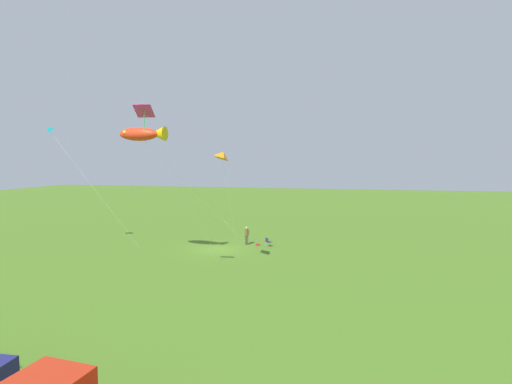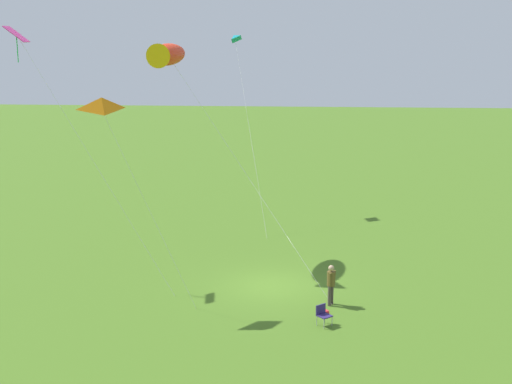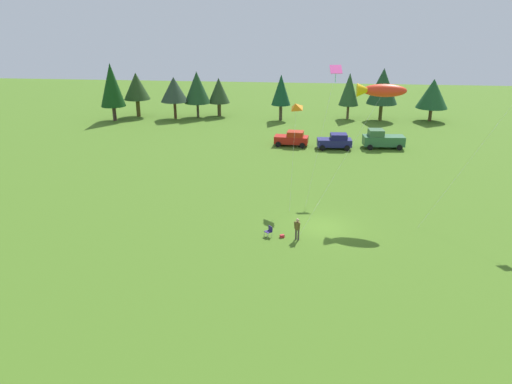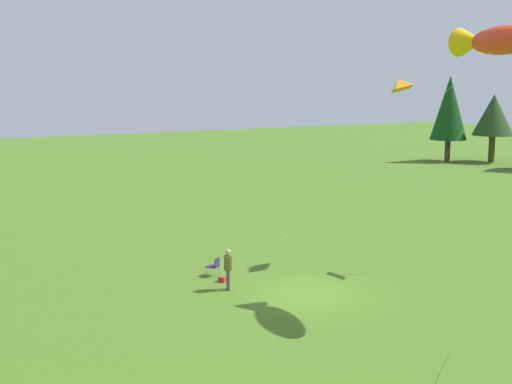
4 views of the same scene
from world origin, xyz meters
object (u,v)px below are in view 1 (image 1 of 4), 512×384
object	(u,v)px
folding_chair	(268,241)
kite_diamond_rainbow	(146,116)
backpack_on_grass	(258,245)
person_kite_flyer	(247,234)
kite_large_fish	(143,134)
kite_delta_orange	(223,155)
kite_delta_teal	(49,130)

from	to	relation	value
folding_chair	kite_diamond_rainbow	distance (m)	17.67
backpack_on_grass	kite_diamond_rainbow	bearing A→B (deg)	73.34
person_kite_flyer	kite_large_fish	xyz separation A→B (m)	(6.30, 7.98, 9.10)
folding_chair	kite_delta_orange	distance (m)	11.97
person_kite_flyer	folding_chair	bearing A→B (deg)	-72.08
person_kite_flyer	folding_chair	world-z (taller)	person_kite_flyer
backpack_on_grass	kite_delta_teal	xyz separation A→B (m)	(17.91, 5.50, 10.67)
kite_delta_teal	kite_delta_orange	world-z (taller)	kite_delta_teal
folding_chair	kite_delta_teal	world-z (taller)	kite_delta_teal
folding_chair	kite_large_fish	xyz separation A→B (m)	(8.46, 7.61, 9.63)
kite_diamond_rainbow	backpack_on_grass	bearing A→B (deg)	-106.66
person_kite_flyer	kite_delta_orange	size ratio (longest dim) A/B	0.20
backpack_on_grass	kite_large_fish	world-z (taller)	kite_large_fish
kite_delta_orange	person_kite_flyer	bearing A→B (deg)	-86.02
folding_chair	kite_large_fish	world-z (taller)	kite_large_fish
kite_delta_teal	kite_large_fish	bearing A→B (deg)	168.06
person_kite_flyer	kite_delta_teal	size ratio (longest dim) A/B	0.16
folding_chair	backpack_on_grass	bearing A→B (deg)	132.81
kite_large_fish	kite_delta_teal	distance (m)	10.71
kite_delta_teal	kite_diamond_rainbow	bearing A→B (deg)	149.96
person_kite_flyer	backpack_on_grass	distance (m)	1.49
kite_delta_orange	kite_diamond_rainbow	bearing A→B (deg)	52.34
kite_delta_teal	person_kite_flyer	bearing A→B (deg)	-161.02
backpack_on_grass	kite_large_fish	bearing A→B (deg)	45.98
kite_delta_orange	kite_delta_teal	bearing A→B (deg)	-11.19
person_kite_flyer	folding_chair	size ratio (longest dim) A/B	2.12
person_kite_flyer	kite_delta_teal	xyz separation A→B (m)	(16.76, 5.76, 9.76)
backpack_on_grass	kite_delta_orange	xyz separation A→B (m)	(0.51, 8.94, 8.31)
kite_delta_teal	backpack_on_grass	bearing A→B (deg)	-162.93
kite_delta_orange	backpack_on_grass	bearing A→B (deg)	-93.28
backpack_on_grass	kite_large_fish	xyz separation A→B (m)	(7.45, 7.71, 10.01)
kite_diamond_rainbow	person_kite_flyer	bearing A→B (deg)	-101.85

